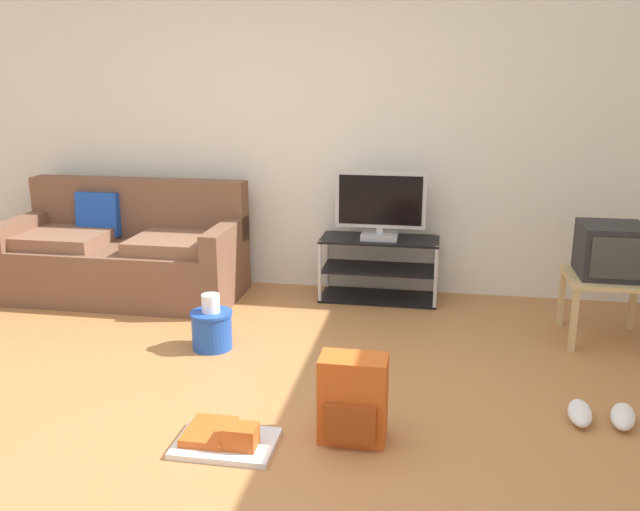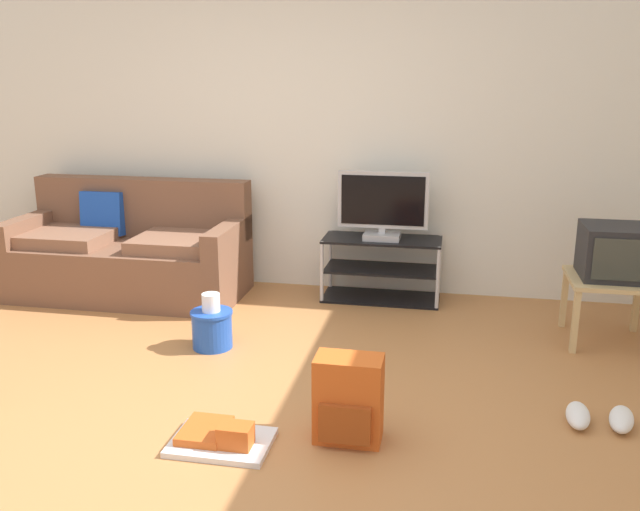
{
  "view_description": "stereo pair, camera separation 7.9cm",
  "coord_description": "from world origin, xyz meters",
  "px_view_note": "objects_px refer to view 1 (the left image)",
  "views": [
    {
      "loc": [
        1.12,
        -3.06,
        1.76
      ],
      "look_at": [
        0.37,
        1.1,
        0.62
      ],
      "focal_mm": 38.05,
      "sensor_mm": 36.0,
      "label": 1
    },
    {
      "loc": [
        1.19,
        -3.04,
        1.76
      ],
      "look_at": [
        0.37,
        1.1,
        0.62
      ],
      "focal_mm": 38.05,
      "sensor_mm": 36.0,
      "label": 2
    }
  ],
  "objects_px": {
    "flat_tv": "(380,206)",
    "crt_tv": "(611,250)",
    "side_table": "(607,286)",
    "couch": "(127,254)",
    "tv_stand": "(379,269)",
    "cleaning_bucket": "(212,326)",
    "floor_tray": "(225,439)",
    "sneakers_pair": "(601,415)",
    "backpack": "(353,399)"
  },
  "relations": [
    {
      "from": "flat_tv",
      "to": "crt_tv",
      "type": "distance_m",
      "value": 1.69
    },
    {
      "from": "side_table",
      "to": "couch",
      "type": "bearing_deg",
      "value": 174.37
    },
    {
      "from": "tv_stand",
      "to": "crt_tv",
      "type": "bearing_deg",
      "value": -20.41
    },
    {
      "from": "cleaning_bucket",
      "to": "floor_tray",
      "type": "height_order",
      "value": "cleaning_bucket"
    },
    {
      "from": "side_table",
      "to": "sneakers_pair",
      "type": "xyz_separation_m",
      "value": [
        -0.26,
        -1.21,
        -0.34
      ]
    },
    {
      "from": "sneakers_pair",
      "to": "crt_tv",
      "type": "bearing_deg",
      "value": 78.19
    },
    {
      "from": "side_table",
      "to": "tv_stand",
      "type": "bearing_deg",
      "value": 159.08
    },
    {
      "from": "couch",
      "to": "cleaning_bucket",
      "type": "relative_size",
      "value": 4.96
    },
    {
      "from": "cleaning_bucket",
      "to": "sneakers_pair",
      "type": "xyz_separation_m",
      "value": [
        2.32,
        -0.6,
        -0.11
      ]
    },
    {
      "from": "crt_tv",
      "to": "flat_tv",
      "type": "bearing_deg",
      "value": 160.3
    },
    {
      "from": "flat_tv",
      "to": "sneakers_pair",
      "type": "relative_size",
      "value": 1.88
    },
    {
      "from": "couch",
      "to": "cleaning_bucket",
      "type": "distance_m",
      "value": 1.44
    },
    {
      "from": "side_table",
      "to": "cleaning_bucket",
      "type": "xyz_separation_m",
      "value": [
        -2.57,
        -0.61,
        -0.23
      ]
    },
    {
      "from": "side_table",
      "to": "backpack",
      "type": "height_order",
      "value": "side_table"
    },
    {
      "from": "side_table",
      "to": "cleaning_bucket",
      "type": "bearing_deg",
      "value": -166.64
    },
    {
      "from": "flat_tv",
      "to": "sneakers_pair",
      "type": "xyz_separation_m",
      "value": [
        1.33,
        -1.79,
        -0.72
      ]
    },
    {
      "from": "couch",
      "to": "crt_tv",
      "type": "xyz_separation_m",
      "value": [
        3.62,
        -0.34,
        0.28
      ]
    },
    {
      "from": "couch",
      "to": "side_table",
      "type": "bearing_deg",
      "value": -5.63
    },
    {
      "from": "backpack",
      "to": "sneakers_pair",
      "type": "height_order",
      "value": "backpack"
    },
    {
      "from": "crt_tv",
      "to": "sneakers_pair",
      "type": "distance_m",
      "value": 1.38
    },
    {
      "from": "tv_stand",
      "to": "sneakers_pair",
      "type": "bearing_deg",
      "value": -53.81
    },
    {
      "from": "side_table",
      "to": "backpack",
      "type": "distance_m",
      "value": 2.2
    },
    {
      "from": "flat_tv",
      "to": "floor_tray",
      "type": "relative_size",
      "value": 1.45
    },
    {
      "from": "side_table",
      "to": "floor_tray",
      "type": "xyz_separation_m",
      "value": [
        -2.11,
        -1.78,
        -0.34
      ]
    },
    {
      "from": "backpack",
      "to": "sneakers_pair",
      "type": "relative_size",
      "value": 1.16
    },
    {
      "from": "cleaning_bucket",
      "to": "backpack",
      "type": "bearing_deg",
      "value": -42.75
    },
    {
      "from": "flat_tv",
      "to": "backpack",
      "type": "bearing_deg",
      "value": -88.0
    },
    {
      "from": "tv_stand",
      "to": "floor_tray",
      "type": "xyz_separation_m",
      "value": [
        -0.53,
        -2.38,
        -0.21
      ]
    },
    {
      "from": "crt_tv",
      "to": "sneakers_pair",
      "type": "height_order",
      "value": "crt_tv"
    },
    {
      "from": "sneakers_pair",
      "to": "floor_tray",
      "type": "bearing_deg",
      "value": -163.09
    },
    {
      "from": "side_table",
      "to": "crt_tv",
      "type": "height_order",
      "value": "crt_tv"
    },
    {
      "from": "backpack",
      "to": "floor_tray",
      "type": "relative_size",
      "value": 0.9
    },
    {
      "from": "backpack",
      "to": "tv_stand",
      "type": "bearing_deg",
      "value": 120.25
    },
    {
      "from": "couch",
      "to": "sneakers_pair",
      "type": "xyz_separation_m",
      "value": [
        3.36,
        -1.57,
        -0.3
      ]
    },
    {
      "from": "couch",
      "to": "floor_tray",
      "type": "height_order",
      "value": "couch"
    },
    {
      "from": "side_table",
      "to": "cleaning_bucket",
      "type": "relative_size",
      "value": 1.45
    },
    {
      "from": "crt_tv",
      "to": "backpack",
      "type": "distance_m",
      "value": 2.25
    },
    {
      "from": "crt_tv",
      "to": "floor_tray",
      "type": "xyz_separation_m",
      "value": [
        -2.11,
        -1.79,
        -0.59
      ]
    },
    {
      "from": "side_table",
      "to": "cleaning_bucket",
      "type": "height_order",
      "value": "side_table"
    },
    {
      "from": "sneakers_pair",
      "to": "floor_tray",
      "type": "distance_m",
      "value": 1.94
    },
    {
      "from": "flat_tv",
      "to": "floor_tray",
      "type": "distance_m",
      "value": 2.52
    },
    {
      "from": "tv_stand",
      "to": "floor_tray",
      "type": "height_order",
      "value": "tv_stand"
    },
    {
      "from": "crt_tv",
      "to": "floor_tray",
      "type": "distance_m",
      "value": 2.83
    },
    {
      "from": "couch",
      "to": "flat_tv",
      "type": "bearing_deg",
      "value": 6.38
    },
    {
      "from": "couch",
      "to": "tv_stand",
      "type": "height_order",
      "value": "couch"
    },
    {
      "from": "tv_stand",
      "to": "backpack",
      "type": "relative_size",
      "value": 2.13
    },
    {
      "from": "cleaning_bucket",
      "to": "sneakers_pair",
      "type": "height_order",
      "value": "cleaning_bucket"
    },
    {
      "from": "side_table",
      "to": "crt_tv",
      "type": "distance_m",
      "value": 0.24
    },
    {
      "from": "couch",
      "to": "flat_tv",
      "type": "distance_m",
      "value": 2.09
    },
    {
      "from": "sneakers_pair",
      "to": "backpack",
      "type": "bearing_deg",
      "value": -162.94
    }
  ]
}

